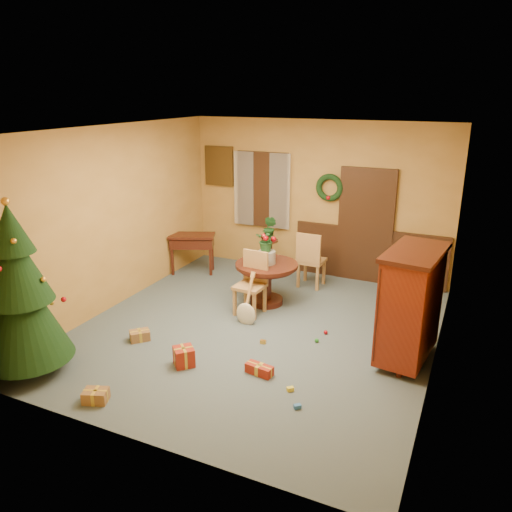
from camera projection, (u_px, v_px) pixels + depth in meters
The scene contains 21 objects.
room_envelope at pixel (326, 218), 9.32m from camera, with size 5.50×5.50×5.50m.
dining_table at pixel (267, 276), 8.20m from camera, with size 1.03×1.03×0.71m.
urn at pixel (267, 257), 8.10m from camera, with size 0.29×0.29×0.21m, color slate.
centerpiece_plant at pixel (267, 240), 8.00m from camera, with size 0.33×0.29×0.37m, color #1E4C23.
chair_near at pixel (252, 281), 7.87m from camera, with size 0.46×0.46×1.00m.
chair_far at pixel (310, 258), 8.86m from camera, with size 0.45×0.45×1.03m.
guitar at pixel (246, 301), 7.51m from camera, with size 0.32×0.15×0.76m, color beige, non-canonical shape.
plant_stand at pixel (270, 255), 9.23m from camera, with size 0.30×0.30×0.78m.
stand_plant at pixel (270, 228), 9.06m from camera, with size 0.25×0.20×0.46m, color #19471E.
christmas_tree at pixel (20, 293), 6.01m from camera, with size 1.09×1.09×2.24m.
writing_desk at pixel (192, 244), 9.59m from camera, with size 0.96×0.73×0.77m.
sideboard at pixel (411, 303), 6.36m from camera, with size 0.77×1.25×1.52m.
gift_a at pixel (96, 396), 5.70m from camera, with size 0.33×0.28×0.15m.
gift_b at pixel (184, 357), 6.44m from camera, with size 0.35×0.35×0.25m.
gift_c at pixel (140, 335), 7.10m from camera, with size 0.32×0.32×0.15m.
gift_d at pixel (259, 369), 6.26m from camera, with size 0.37×0.20×0.13m.
toy_a at pixel (297, 407), 5.59m from camera, with size 0.08×0.05×0.05m, color #275DAC.
toy_b at pixel (317, 340), 7.05m from camera, with size 0.06×0.06×0.06m, color #217C24.
toy_c at pixel (290, 389), 5.91m from camera, with size 0.08×0.05×0.05m, color gold.
toy_d at pixel (326, 332), 7.28m from camera, with size 0.06×0.06×0.06m, color #AD0B15.
toy_e at pixel (263, 342), 7.02m from camera, with size 0.08×0.05×0.05m, color gold.
Camera 1 is at (2.79, -6.09, 3.40)m, focal length 35.00 mm.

